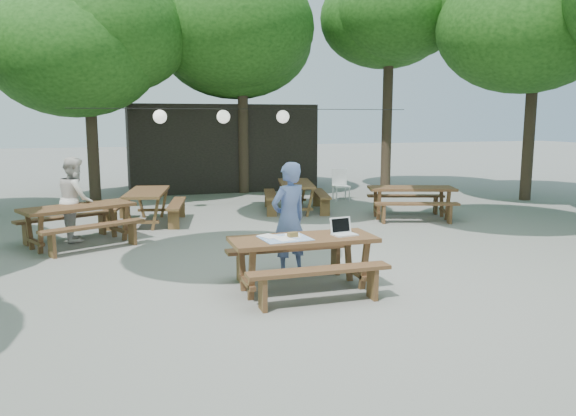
{
  "coord_description": "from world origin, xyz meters",
  "views": [
    {
      "loc": [
        -2.97,
        -8.45,
        2.37
      ],
      "look_at": [
        -0.52,
        -0.61,
        1.05
      ],
      "focal_mm": 35.0,
      "sensor_mm": 36.0,
      "label": 1
    }
  ],
  "objects_px": {
    "picnic_table_nw": "(79,225)",
    "woman": "(289,219)",
    "main_picnic_table": "(303,263)",
    "second_person": "(76,199)",
    "plastic_chair": "(341,191)"
  },
  "relations": [
    {
      "from": "main_picnic_table",
      "to": "woman",
      "type": "bearing_deg",
      "value": 86.93
    },
    {
      "from": "picnic_table_nw",
      "to": "woman",
      "type": "bearing_deg",
      "value": -70.24
    },
    {
      "from": "woman",
      "to": "plastic_chair",
      "type": "relative_size",
      "value": 1.92
    },
    {
      "from": "picnic_table_nw",
      "to": "plastic_chair",
      "type": "xyz_separation_m",
      "value": [
        6.97,
        3.93,
        -0.13
      ]
    },
    {
      "from": "main_picnic_table",
      "to": "plastic_chair",
      "type": "height_order",
      "value": "plastic_chair"
    },
    {
      "from": "main_picnic_table",
      "to": "plastic_chair",
      "type": "distance_m",
      "value": 8.74
    },
    {
      "from": "second_person",
      "to": "plastic_chair",
      "type": "bearing_deg",
      "value": -71.65
    },
    {
      "from": "main_picnic_table",
      "to": "picnic_table_nw",
      "type": "distance_m",
      "value": 5.0
    },
    {
      "from": "woman",
      "to": "plastic_chair",
      "type": "bearing_deg",
      "value": -140.24
    },
    {
      "from": "picnic_table_nw",
      "to": "main_picnic_table",
      "type": "bearing_deg",
      "value": -77.04
    },
    {
      "from": "main_picnic_table",
      "to": "second_person",
      "type": "height_order",
      "value": "second_person"
    },
    {
      "from": "picnic_table_nw",
      "to": "woman",
      "type": "distance_m",
      "value": 4.47
    },
    {
      "from": "picnic_table_nw",
      "to": "woman",
      "type": "relative_size",
      "value": 1.39
    },
    {
      "from": "picnic_table_nw",
      "to": "second_person",
      "type": "relative_size",
      "value": 1.46
    },
    {
      "from": "plastic_chair",
      "to": "picnic_table_nw",
      "type": "bearing_deg",
      "value": -144.74
    }
  ]
}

